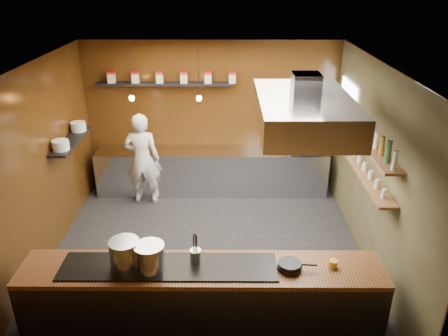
{
  "coord_description": "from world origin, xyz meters",
  "views": [
    {
      "loc": [
        0.29,
        -5.88,
        4.18
      ],
      "look_at": [
        0.25,
        0.4,
        1.33
      ],
      "focal_mm": 35.0,
      "sensor_mm": 36.0,
      "label": 1
    }
  ],
  "objects_px": {
    "stockpot_small": "(150,257)",
    "chef": "(142,159)",
    "extractor_hood": "(304,111)",
    "stockpot_large": "(125,254)",
    "espresso_machine": "(311,140)"
  },
  "relations": [
    {
      "from": "extractor_hood",
      "to": "espresso_machine",
      "type": "xyz_separation_m",
      "value": [
        0.67,
        2.62,
        -1.39
      ]
    },
    {
      "from": "chef",
      "to": "stockpot_small",
      "type": "bearing_deg",
      "value": 102.31
    },
    {
      "from": "extractor_hood",
      "to": "espresso_machine",
      "type": "distance_m",
      "value": 3.04
    },
    {
      "from": "extractor_hood",
      "to": "stockpot_small",
      "type": "relative_size",
      "value": 5.57
    },
    {
      "from": "stockpot_small",
      "to": "espresso_machine",
      "type": "height_order",
      "value": "espresso_machine"
    },
    {
      "from": "stockpot_large",
      "to": "stockpot_small",
      "type": "xyz_separation_m",
      "value": [
        0.3,
        -0.06,
        -0.01
      ]
    },
    {
      "from": "extractor_hood",
      "to": "chef",
      "type": "xyz_separation_m",
      "value": [
        -2.61,
        2.14,
        -1.6
      ]
    },
    {
      "from": "stockpot_small",
      "to": "espresso_machine",
      "type": "relative_size",
      "value": 0.83
    },
    {
      "from": "chef",
      "to": "stockpot_large",
      "type": "bearing_deg",
      "value": 97.42
    },
    {
      "from": "stockpot_small",
      "to": "chef",
      "type": "xyz_separation_m",
      "value": [
        -0.71,
        3.4,
        -0.21
      ]
    },
    {
      "from": "extractor_hood",
      "to": "stockpot_small",
      "type": "distance_m",
      "value": 2.68
    },
    {
      "from": "stockpot_small",
      "to": "chef",
      "type": "distance_m",
      "value": 3.48
    },
    {
      "from": "extractor_hood",
      "to": "stockpot_large",
      "type": "relative_size",
      "value": 5.5
    },
    {
      "from": "extractor_hood",
      "to": "stockpot_large",
      "type": "distance_m",
      "value": 2.87
    },
    {
      "from": "extractor_hood",
      "to": "stockpot_large",
      "type": "bearing_deg",
      "value": -151.38
    }
  ]
}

